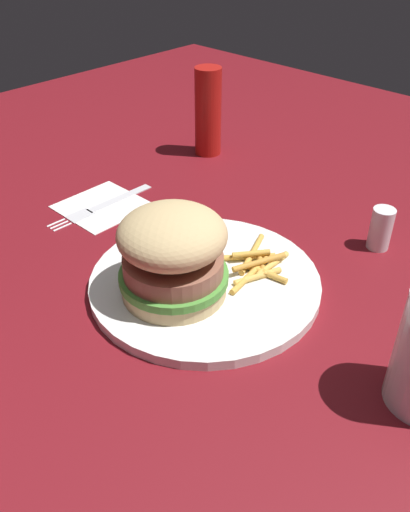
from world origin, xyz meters
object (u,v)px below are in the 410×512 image
(plate, at_px, (205,282))
(fries_pile, at_px, (256,264))
(ketchup_bottle, at_px, (208,112))
(fork, at_px, (101,205))
(napkin, at_px, (102,206))
(sandwich, at_px, (172,253))
(salt_shaker, at_px, (381,229))

(plate, height_order, fries_pile, fries_pile)
(plate, relative_size, ketchup_bottle, 1.83)
(fries_pile, bearing_deg, fork, 95.77)
(napkin, relative_size, ketchup_bottle, 0.76)
(sandwich, height_order, ketchup_bottle, ketchup_bottle)
(sandwich, xyz_separation_m, napkin, (0.07, 0.23, -0.06))
(fork, bearing_deg, napkin, -0.81)
(sandwich, bearing_deg, fries_pile, -21.19)
(fries_pile, relative_size, napkin, 1.02)
(salt_shaker, bearing_deg, plate, 153.94)
(fries_pile, bearing_deg, ketchup_bottle, 52.79)
(fries_pile, xyz_separation_m, salt_shaker, (0.15, -0.07, 0.01))
(plate, relative_size, fries_pile, 2.34)
(sandwich, relative_size, ketchup_bottle, 0.83)
(sandwich, distance_m, fork, 0.24)
(plate, xyz_separation_m, sandwich, (-0.04, 0.01, 0.06))
(plate, relative_size, sandwich, 2.21)
(ketchup_bottle, bearing_deg, salt_shaker, -99.69)
(napkin, height_order, salt_shaker, salt_shaker)
(sandwich, distance_m, ketchup_bottle, 0.40)
(napkin, xyz_separation_m, ketchup_bottle, (0.24, 0.02, 0.07))
(sandwich, xyz_separation_m, ketchup_bottle, (0.31, 0.25, 0.01))
(plate, relative_size, fork, 1.52)
(napkin, distance_m, ketchup_bottle, 0.25)
(napkin, bearing_deg, fries_pile, -84.57)
(sandwich, height_order, fries_pile, sandwich)
(plate, distance_m, sandwich, 0.07)
(fries_pile, distance_m, fork, 0.27)
(napkin, height_order, ketchup_bottle, ketchup_bottle)
(fries_pile, distance_m, ketchup_bottle, 0.36)
(fries_pile, height_order, napkin, fries_pile)
(napkin, xyz_separation_m, fork, (-0.00, 0.00, 0.00))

